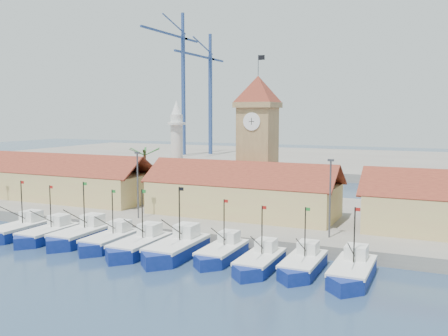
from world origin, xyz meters
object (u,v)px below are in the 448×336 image
at_px(boat_0, 17,231).
at_px(minaret, 177,149).
at_px(boat_5, 175,250).
at_px(clock_tower, 258,138).

height_order(boat_0, minaret, minaret).
relative_size(boat_0, boat_5, 0.93).
bearing_deg(minaret, boat_5, -60.90).
bearing_deg(boat_5, boat_0, -179.05).
relative_size(boat_0, minaret, 0.61).
distance_m(boat_5, clock_tower, 26.20).
xyz_separation_m(boat_0, minaret, (8.52, 26.10, 8.95)).
height_order(boat_0, clock_tower, clock_tower).
xyz_separation_m(boat_0, boat_5, (22.84, 0.38, 0.06)).
bearing_deg(boat_5, minaret, 119.10).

